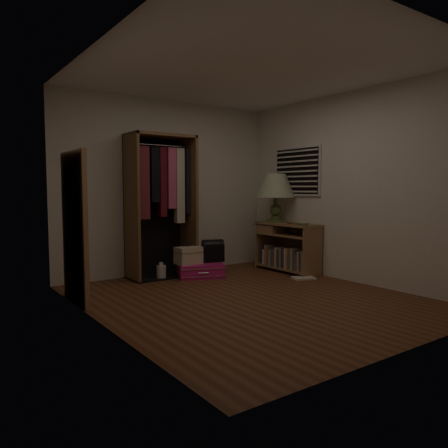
# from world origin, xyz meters

# --- Properties ---
(ground) EXTENTS (4.00, 4.00, 0.00)m
(ground) POSITION_xyz_m (0.00, 0.00, 0.00)
(ground) COLOR #592E19
(ground) RESTS_ON ground
(room_walls) EXTENTS (3.52, 4.02, 2.60)m
(room_walls) POSITION_xyz_m (0.08, 0.04, 1.50)
(room_walls) COLOR silver
(room_walls) RESTS_ON ground
(console_bookshelf) EXTENTS (0.42, 1.12, 0.75)m
(console_bookshelf) POSITION_xyz_m (1.53, 1.04, 0.39)
(console_bookshelf) COLOR #8F6945
(console_bookshelf) RESTS_ON ground
(open_wardrobe) EXTENTS (1.00, 0.50, 2.05)m
(open_wardrobe) POSITION_xyz_m (-0.21, 1.77, 1.21)
(open_wardrobe) COLOR brown
(open_wardrobe) RESTS_ON ground
(floor_mirror) EXTENTS (0.06, 0.80, 1.70)m
(floor_mirror) POSITION_xyz_m (-1.70, 1.00, 0.85)
(floor_mirror) COLOR #A1724E
(floor_mirror) RESTS_ON ground
(pink_suitcase) EXTENTS (0.78, 0.68, 0.20)m
(pink_suitcase) POSITION_xyz_m (0.20, 1.41, 0.10)
(pink_suitcase) COLOR #C91871
(pink_suitcase) RESTS_ON ground
(train_case) EXTENTS (0.36, 0.25, 0.26)m
(train_case) POSITION_xyz_m (0.04, 1.47, 0.32)
(train_case) COLOR #C5B996
(train_case) RESTS_ON pink_suitcase
(black_bag) EXTENTS (0.35, 0.27, 0.33)m
(black_bag) POSITION_xyz_m (0.44, 1.44, 0.37)
(black_bag) COLOR black
(black_bag) RESTS_ON pink_suitcase
(table_lamp) EXTENTS (0.68, 0.68, 0.77)m
(table_lamp) POSITION_xyz_m (1.54, 1.28, 1.31)
(table_lamp) COLOR #485A2B
(table_lamp) RESTS_ON console_bookshelf
(brass_tray) EXTENTS (0.37, 0.37, 0.02)m
(brass_tray) POSITION_xyz_m (1.54, 0.81, 0.76)
(brass_tray) COLOR #A4723F
(brass_tray) RESTS_ON console_bookshelf
(ceramic_bowl) EXTENTS (0.18, 0.18, 0.04)m
(ceramic_bowl) POSITION_xyz_m (1.49, 0.62, 0.77)
(ceramic_bowl) COLOR #9FBFA6
(ceramic_bowl) RESTS_ON console_bookshelf
(white_jug) EXTENTS (0.18, 0.18, 0.24)m
(white_jug) POSITION_xyz_m (-0.33, 1.60, 0.10)
(white_jug) COLOR silver
(white_jug) RESTS_ON ground
(floor_book) EXTENTS (0.38, 0.35, 0.03)m
(floor_book) POSITION_xyz_m (1.34, 0.47, 0.01)
(floor_book) COLOR beige
(floor_book) RESTS_ON ground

